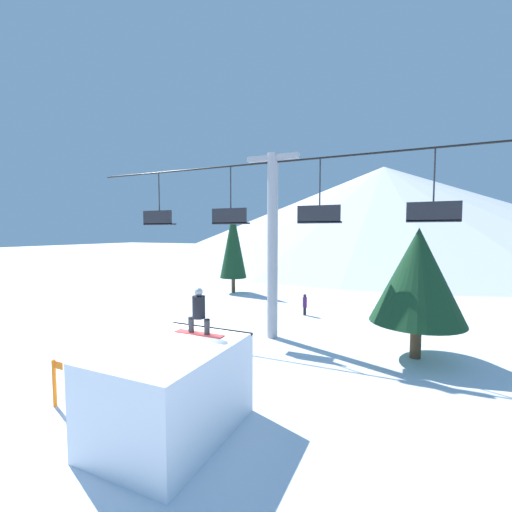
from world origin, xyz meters
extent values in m
plane|color=white|center=(0.00, 0.00, 0.00)|extent=(220.00, 220.00, 0.00)
cone|color=silver|center=(0.00, 63.66, 8.63)|extent=(84.89, 84.89, 17.25)
cube|color=white|center=(0.33, -0.81, 1.06)|extent=(2.56, 3.52, 2.13)
cube|color=silver|center=(0.33, 0.90, 2.10)|extent=(2.56, 0.10, 0.06)
cube|color=#B22D2D|center=(0.39, 0.25, 2.14)|extent=(1.40, 0.26, 0.03)
cylinder|color=black|center=(0.15, 0.25, 2.35)|extent=(0.15, 0.15, 0.39)
cylinder|color=black|center=(0.64, 0.25, 2.35)|extent=(0.15, 0.15, 0.39)
cylinder|color=black|center=(0.39, 0.25, 2.84)|extent=(0.33, 0.33, 0.58)
sphere|color=#B2B2B7|center=(0.39, 0.25, 3.24)|extent=(0.21, 0.21, 0.21)
cylinder|color=#9E9EA3|center=(-0.30, 7.11, 4.11)|extent=(0.47, 0.47, 8.23)
cube|color=#9E9EA3|center=(-0.30, 7.11, 8.03)|extent=(2.40, 0.24, 0.24)
cylinder|color=black|center=(-0.30, 7.11, 7.83)|extent=(19.87, 0.08, 0.08)
cylinder|color=#28282D|center=(-6.64, 7.11, 6.50)|extent=(0.06, 0.06, 2.65)
cube|color=#232328|center=(-6.64, 7.11, 5.18)|extent=(1.80, 0.44, 0.08)
cube|color=#232328|center=(-6.64, 6.93, 5.53)|extent=(1.80, 0.08, 0.70)
cylinder|color=#28282D|center=(-2.42, 7.11, 6.50)|extent=(0.06, 0.06, 2.65)
cube|color=#232328|center=(-2.42, 7.11, 5.18)|extent=(1.80, 0.44, 0.08)
cube|color=#232328|center=(-2.42, 6.93, 5.53)|extent=(1.80, 0.08, 0.70)
cylinder|color=#28282D|center=(1.81, 7.11, 6.50)|extent=(0.06, 0.06, 2.65)
cube|color=#232328|center=(1.81, 7.11, 5.18)|extent=(1.80, 0.44, 0.08)
cube|color=#232328|center=(1.81, 6.93, 5.53)|extent=(1.80, 0.08, 0.70)
cylinder|color=#28282D|center=(6.03, 7.11, 6.50)|extent=(0.06, 0.06, 2.65)
cube|color=#232328|center=(6.03, 7.11, 5.18)|extent=(1.80, 0.44, 0.08)
cube|color=#232328|center=(6.03, 6.93, 5.53)|extent=(1.80, 0.08, 0.70)
cylinder|color=#4C3823|center=(5.59, 7.01, 0.69)|extent=(0.39, 0.39, 1.37)
cone|color=#14381E|center=(5.59, 7.01, 3.16)|extent=(3.41, 3.41, 3.57)
cylinder|color=#4C3823|center=(-7.40, 16.54, 0.59)|extent=(0.29, 0.29, 1.18)
cone|color=#14381E|center=(-7.40, 16.54, 3.88)|extent=(2.08, 2.08, 5.40)
cylinder|color=orange|center=(-3.43, -1.10, 0.65)|extent=(0.10, 0.10, 1.30)
cube|color=orange|center=(-3.25, -1.10, 1.18)|extent=(0.36, 0.02, 0.20)
cylinder|color=black|center=(-0.14, 11.72, 0.23)|extent=(0.17, 0.17, 0.45)
cylinder|color=#471956|center=(-0.14, 11.72, 0.75)|extent=(0.24, 0.24, 0.60)
sphere|color=#232328|center=(-0.14, 11.72, 1.14)|extent=(0.18, 0.18, 0.18)
camera|label=1|loc=(5.37, -7.06, 4.78)|focal=24.00mm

